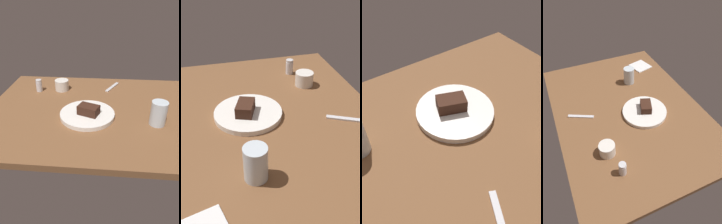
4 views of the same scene
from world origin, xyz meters
The scene contains 8 objects.
dining_table centered at (0.00, 0.00, 1.50)cm, with size 120.00×84.00×3.00cm, color brown.
dessert_plate centered at (-8.62, -7.85, 4.01)cm, with size 25.96×25.96×2.01cm, color white.
chocolate_cake_slice centered at (-7.89, -8.93, 7.17)cm, with size 9.41×6.07×4.31cm, color #381E14.
salt_shaker centered at (-39.67, 18.59, 6.51)cm, with size 3.58×3.58×7.13cm.
water_glass centered at (23.32, -11.69, 8.53)cm, with size 7.15×7.15×11.06cm, color silver.
coffee_cup centered at (-26.64, 21.40, 6.10)cm, with size 8.03×8.03×6.20cm, color silver.
dessert_spoon centered at (3.46, 27.40, 3.35)cm, with size 15.00×1.80×0.70cm, color silver.
folded_napkin centered at (38.83, -27.91, 3.30)cm, with size 13.53×12.84×0.60cm, color white.
Camera 4 is at (-84.70, 33.92, 87.72)cm, focal length 32.68 mm.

